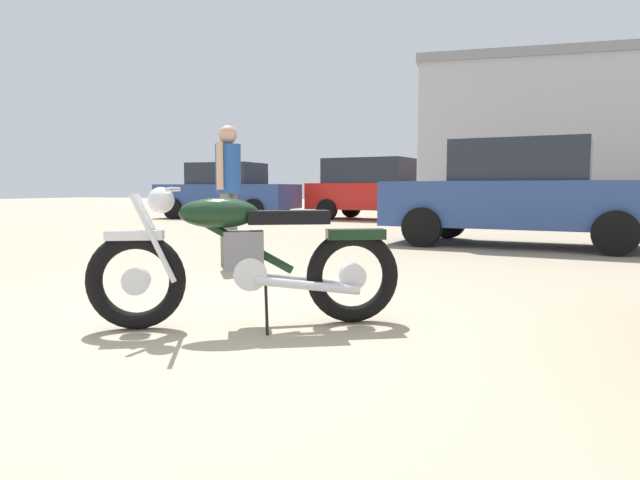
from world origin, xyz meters
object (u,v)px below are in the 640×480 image
bystander (228,180)px  silver_sedan_mid (227,191)px  vintage_motorcycle (244,259)px  white_estate_far (512,191)px  red_hatchback_near (374,188)px  pale_sedan_back (521,193)px

bystander → silver_sedan_mid: bearing=120.2°
vintage_motorcycle → silver_sedan_mid: size_ratio=0.44×
silver_sedan_mid → white_estate_far: bearing=-173.5°
bystander → red_hatchback_near: bearing=95.7°
vintage_motorcycle → red_hatchback_near: 13.02m
white_estate_far → pale_sedan_back: size_ratio=1.02×
red_hatchback_near → silver_sedan_mid: bearing=-160.8°
silver_sedan_mid → pale_sedan_back: 10.19m
silver_sedan_mid → red_hatchback_near: red_hatchback_near is taller
vintage_motorcycle → bystander: bearing=-86.9°
white_estate_far → pale_sedan_back: same height
bystander → silver_sedan_mid: silver_sedan_mid is taller
silver_sedan_mid → pale_sedan_back: size_ratio=0.97×
vintage_motorcycle → red_hatchback_near: size_ratio=0.46×
vintage_motorcycle → pale_sedan_back: size_ratio=0.43×
silver_sedan_mid → pale_sedan_back: same height
vintage_motorcycle → silver_sedan_mid: 13.73m
bystander → white_estate_far: (2.72, 10.13, -0.18)m
vintage_motorcycle → white_estate_far: white_estate_far is taller
vintage_motorcycle → silver_sedan_mid: silver_sedan_mid is taller
bystander → pale_sedan_back: (3.16, 3.68, -0.18)m
bystander → vintage_motorcycle: bearing=-58.2°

